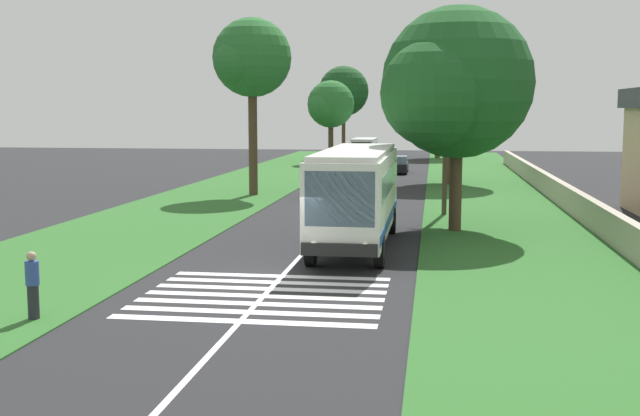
# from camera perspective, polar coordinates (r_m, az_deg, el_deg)

# --- Properties ---
(ground) EXTENTS (160.00, 160.00, 0.00)m
(ground) POSITION_cam_1_polar(r_m,az_deg,el_deg) (24.87, -2.82, -4.98)
(ground) COLOR #262628
(grass_verge_left) EXTENTS (120.00, 8.00, 0.04)m
(grass_verge_left) POSITION_cam_1_polar(r_m,az_deg,el_deg) (41.28, -10.04, -0.24)
(grass_verge_left) COLOR #2D6628
(grass_verge_left) RESTS_ON ground
(grass_verge_right) EXTENTS (120.00, 8.00, 0.04)m
(grass_verge_right) POSITION_cam_1_polar(r_m,az_deg,el_deg) (39.37, 13.27, -0.67)
(grass_verge_right) COLOR #2D6628
(grass_verge_right) RESTS_ON ground
(centre_line) EXTENTS (110.00, 0.16, 0.01)m
(centre_line) POSITION_cam_1_polar(r_m,az_deg,el_deg) (39.50, 1.34, -0.49)
(centre_line) COLOR silver
(centre_line) RESTS_ON ground
(coach_bus) EXTENTS (11.16, 2.62, 3.73)m
(coach_bus) POSITION_cam_1_polar(r_m,az_deg,el_deg) (29.99, 2.66, 1.23)
(coach_bus) COLOR silver
(coach_bus) RESTS_ON ground
(zebra_crossing) EXTENTS (5.85, 6.80, 0.01)m
(zebra_crossing) POSITION_cam_1_polar(r_m,az_deg,el_deg) (22.40, -4.09, -6.34)
(zebra_crossing) COLOR silver
(zebra_crossing) RESTS_ON ground
(trailing_car_0) EXTENTS (4.30, 1.78, 1.43)m
(trailing_car_0) POSITION_cam_1_polar(r_m,az_deg,el_deg) (47.62, 0.32, 1.61)
(trailing_car_0) COLOR black
(trailing_car_0) RESTS_ON ground
(trailing_car_1) EXTENTS (4.30, 1.78, 1.43)m
(trailing_car_1) POSITION_cam_1_polar(r_m,az_deg,el_deg) (56.80, 1.34, 2.49)
(trailing_car_1) COLOR silver
(trailing_car_1) RESTS_ON ground
(trailing_car_2) EXTENTS (4.30, 1.78, 1.43)m
(trailing_car_2) POSITION_cam_1_polar(r_m,az_deg,el_deg) (65.94, 5.57, 3.09)
(trailing_car_2) COLOR black
(trailing_car_2) RESTS_ON ground
(trailing_minibus_0) EXTENTS (6.00, 2.14, 2.53)m
(trailing_minibus_0) POSITION_cam_1_polar(r_m,az_deg,el_deg) (75.70, 3.22, 4.29)
(trailing_minibus_0) COLOR silver
(trailing_minibus_0) RESTS_ON ground
(roadside_tree_left_0) EXTENTS (6.00, 5.35, 9.85)m
(roadside_tree_left_0) POSITION_cam_1_polar(r_m,az_deg,el_deg) (85.63, 1.65, 8.32)
(roadside_tree_left_0) COLOR #4C3826
(roadside_tree_left_0) RESTS_ON grass_verge_left
(roadside_tree_left_1) EXTENTS (5.54, 4.57, 8.03)m
(roadside_tree_left_1) POSITION_cam_1_polar(r_m,az_deg,el_deg) (77.58, 0.73, 7.38)
(roadside_tree_left_1) COLOR #4C3826
(roadside_tree_left_1) RESTS_ON grass_verge_left
(roadside_tree_left_2) EXTENTS (5.40, 4.76, 10.67)m
(roadside_tree_left_2) POSITION_cam_1_polar(r_m,az_deg,el_deg) (48.64, -4.98, 10.55)
(roadside_tree_left_2) COLOR #4C3826
(roadside_tree_left_2) RESTS_ON grass_verge_left
(roadside_tree_right_0) EXTENTS (8.04, 6.42, 9.52)m
(roadside_tree_right_0) POSITION_cam_1_polar(r_m,az_deg,el_deg) (34.34, 9.56, 8.56)
(roadside_tree_right_0) COLOR #4C3826
(roadside_tree_right_0) RESTS_ON grass_verge_right
(roadside_tree_right_1) EXTENTS (9.00, 7.41, 10.42)m
(roadside_tree_right_1) POSITION_cam_1_polar(r_m,az_deg,el_deg) (55.92, 9.04, 8.35)
(roadside_tree_right_1) COLOR #4C3826
(roadside_tree_right_1) RESTS_ON grass_verge_right
(roadside_tree_right_2) EXTENTS (7.94, 6.59, 10.22)m
(roadside_tree_right_2) POSITION_cam_1_polar(r_m,az_deg,el_deg) (86.98, 8.45, 8.02)
(roadside_tree_right_2) COLOR brown
(roadside_tree_right_2) RESTS_ON grass_verge_right
(utility_pole) EXTENTS (0.24, 1.40, 7.04)m
(utility_pole) POSITION_cam_1_polar(r_m,az_deg,el_deg) (39.56, 9.01, 4.81)
(utility_pole) COLOR #473828
(utility_pole) RESTS_ON grass_verge_right
(roadside_wall) EXTENTS (70.00, 0.40, 1.25)m
(roadside_wall) POSITION_cam_1_polar(r_m,az_deg,el_deg) (44.65, 17.09, 0.93)
(roadside_wall) COLOR #B2A893
(roadside_wall) RESTS_ON grass_verge_right
(pedestrian) EXTENTS (0.34, 0.34, 1.69)m
(pedestrian) POSITION_cam_1_polar(r_m,az_deg,el_deg) (20.90, -19.98, -5.19)
(pedestrian) COLOR #26262D
(pedestrian) RESTS_ON grass_verge_left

